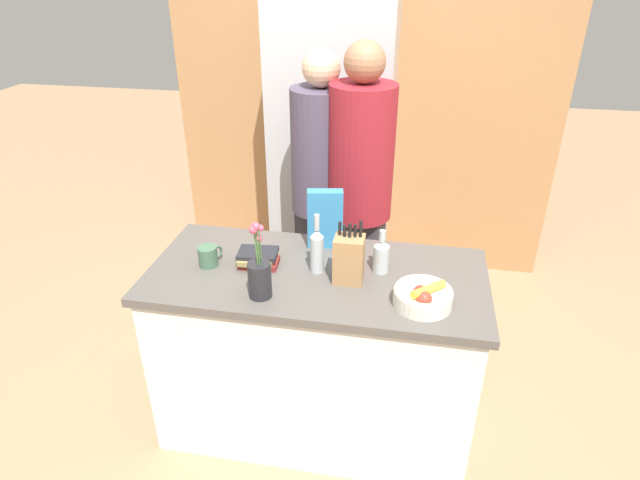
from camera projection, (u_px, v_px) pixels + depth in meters
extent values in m
plane|color=#A37F5B|center=(317.00, 417.00, 2.85)|extent=(14.00, 14.00, 0.00)
cube|color=silver|center=(317.00, 354.00, 2.64)|extent=(1.47, 0.69, 0.87)
cube|color=#56514C|center=(316.00, 276.00, 2.42)|extent=(1.53, 0.72, 0.04)
cube|color=#AD7A4C|center=(364.00, 94.00, 3.77)|extent=(2.73, 0.12, 2.60)
cube|color=#B7B7BC|center=(333.00, 149.00, 3.63)|extent=(0.78, 0.60, 2.00)
cylinder|color=#B7B7BC|center=(316.00, 149.00, 3.32)|extent=(0.02, 0.02, 1.10)
cylinder|color=silver|center=(423.00, 298.00, 2.18)|extent=(0.24, 0.24, 0.06)
torus|color=silver|center=(423.00, 291.00, 2.17)|extent=(0.24, 0.24, 0.03)
sphere|color=red|center=(420.00, 293.00, 2.17)|extent=(0.06, 0.06, 0.06)
sphere|color=red|center=(424.00, 299.00, 2.12)|extent=(0.07, 0.07, 0.07)
sphere|color=red|center=(421.00, 294.00, 2.14)|extent=(0.07, 0.07, 0.07)
cylinder|color=yellow|center=(428.00, 289.00, 2.14)|extent=(0.14, 0.14, 0.03)
cube|color=#A87A4C|center=(349.00, 259.00, 2.31)|extent=(0.13, 0.11, 0.21)
cylinder|color=black|center=(340.00, 230.00, 2.27)|extent=(0.01, 0.01, 0.07)
cylinder|color=black|center=(345.00, 232.00, 2.26)|extent=(0.01, 0.01, 0.06)
cylinder|color=black|center=(350.00, 232.00, 2.25)|extent=(0.01, 0.01, 0.07)
cylinder|color=black|center=(355.00, 232.00, 2.26)|extent=(0.01, 0.01, 0.07)
cylinder|color=black|center=(361.00, 230.00, 2.25)|extent=(0.01, 0.01, 0.08)
cylinder|color=#232328|center=(260.00, 280.00, 2.22)|extent=(0.10, 0.10, 0.16)
cylinder|color=#477538|center=(260.00, 246.00, 2.14)|extent=(0.01, 0.02, 0.16)
sphere|color=#C64C66|center=(261.00, 228.00, 2.10)|extent=(0.03, 0.03, 0.03)
cylinder|color=#477538|center=(259.00, 251.00, 2.16)|extent=(0.02, 0.01, 0.11)
sphere|color=#C64C66|center=(259.00, 238.00, 2.14)|extent=(0.03, 0.03, 0.03)
cylinder|color=#477538|center=(257.00, 246.00, 2.14)|extent=(0.01, 0.01, 0.17)
sphere|color=#C64C66|center=(255.00, 227.00, 2.10)|extent=(0.04, 0.04, 0.04)
cylinder|color=#477538|center=(256.00, 247.00, 2.13)|extent=(0.02, 0.02, 0.16)
sphere|color=#C64C66|center=(253.00, 230.00, 2.09)|extent=(0.04, 0.04, 0.04)
cylinder|color=#477538|center=(257.00, 246.00, 2.13)|extent=(0.02, 0.01, 0.17)
sphere|color=#C64C66|center=(256.00, 227.00, 2.09)|extent=(0.03, 0.03, 0.03)
cube|color=teal|center=(325.00, 219.00, 2.57)|extent=(0.18, 0.09, 0.29)
cylinder|color=#42664C|center=(208.00, 256.00, 2.45)|extent=(0.09, 0.09, 0.09)
torus|color=#42664C|center=(217.00, 252.00, 2.48)|extent=(0.05, 0.06, 0.06)
cube|color=maroon|center=(259.00, 263.00, 2.47)|extent=(0.18, 0.13, 0.03)
cube|color=#99844C|center=(258.00, 258.00, 2.46)|extent=(0.16, 0.16, 0.02)
cube|color=#232328|center=(258.00, 253.00, 2.45)|extent=(0.19, 0.14, 0.02)
cylinder|color=#B2BCC1|center=(381.00, 259.00, 2.40)|extent=(0.07, 0.07, 0.13)
cone|color=#B2BCC1|center=(382.00, 244.00, 2.36)|extent=(0.07, 0.07, 0.02)
cylinder|color=#B2BCC1|center=(382.00, 236.00, 2.34)|extent=(0.03, 0.03, 0.05)
cylinder|color=#B2BCC1|center=(317.00, 254.00, 2.39)|extent=(0.06, 0.06, 0.18)
cone|color=#B2BCC1|center=(316.00, 233.00, 2.34)|extent=(0.06, 0.06, 0.03)
cylinder|color=#B2BCC1|center=(316.00, 222.00, 2.31)|extent=(0.02, 0.02, 0.07)
cube|color=#383842|center=(321.00, 269.00, 3.36)|extent=(0.31, 0.26, 0.85)
cylinder|color=#4C4256|center=(321.00, 151.00, 2.99)|extent=(0.34, 0.34, 0.70)
sphere|color=#DBAD89|center=(321.00, 68.00, 2.78)|extent=(0.20, 0.20, 0.20)
cube|color=#383842|center=(356.00, 280.00, 3.23)|extent=(0.31, 0.23, 0.87)
cylinder|color=maroon|center=(361.00, 153.00, 2.85)|extent=(0.35, 0.35, 0.73)
sphere|color=#996B4C|center=(365.00, 62.00, 2.63)|extent=(0.21, 0.21, 0.21)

